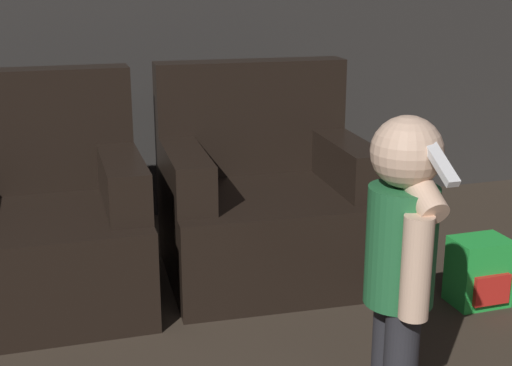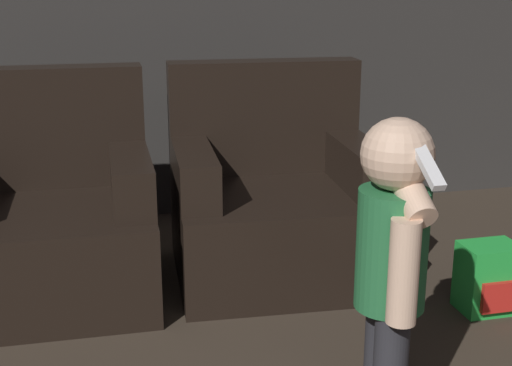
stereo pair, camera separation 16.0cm
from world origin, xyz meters
name	(u,v)px [view 1 (the left image)]	position (x,y,z in m)	size (l,w,h in m)	color
armchair_left	(34,226)	(-0.60, 3.57, 0.32)	(0.90, 0.81, 0.92)	black
armchair_right	(264,203)	(0.39, 3.57, 0.32)	(0.93, 0.84, 0.92)	black
person_toddler	(402,247)	(0.42, 2.39, 0.55)	(0.20, 0.36, 0.93)	#28282D
toy_backpack	(479,272)	(1.11, 2.97, 0.14)	(0.22, 0.19, 0.28)	green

